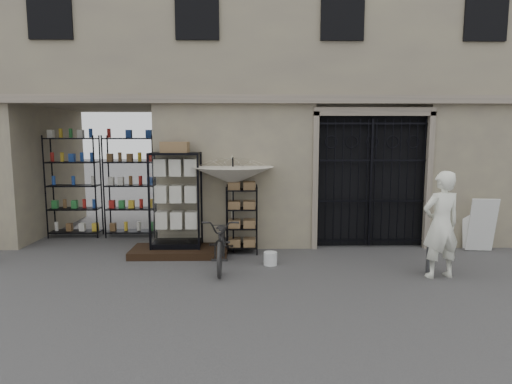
{
  "coord_description": "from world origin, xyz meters",
  "views": [
    {
      "loc": [
        -0.97,
        -7.21,
        2.47
      ],
      "look_at": [
        -0.8,
        1.4,
        1.35
      ],
      "focal_mm": 30.0,
      "sensor_mm": 36.0,
      "label": 1
    }
  ],
  "objects_px": {
    "shopkeeper": "(438,277)",
    "easel_sign": "(479,223)",
    "display_cabinet": "(176,205)",
    "wire_rack": "(242,220)",
    "bicycle": "(222,267)",
    "white_bucket": "(270,258)",
    "steel_bollard": "(430,254)",
    "market_umbrella": "(233,171)"
  },
  "relations": [
    {
      "from": "shopkeeper",
      "to": "easel_sign",
      "type": "relative_size",
      "value": 1.62
    },
    {
      "from": "easel_sign",
      "to": "display_cabinet",
      "type": "bearing_deg",
      "value": -171.9
    },
    {
      "from": "wire_rack",
      "to": "bicycle",
      "type": "relative_size",
      "value": 0.77
    },
    {
      "from": "bicycle",
      "to": "easel_sign",
      "type": "height_order",
      "value": "easel_sign"
    },
    {
      "from": "wire_rack",
      "to": "shopkeeper",
      "type": "xyz_separation_m",
      "value": [
        3.5,
        -1.69,
        -0.71
      ]
    },
    {
      "from": "white_bucket",
      "to": "easel_sign",
      "type": "xyz_separation_m",
      "value": [
        4.57,
        0.97,
        0.48
      ]
    },
    {
      "from": "bicycle",
      "to": "shopkeeper",
      "type": "distance_m",
      "value": 3.92
    },
    {
      "from": "display_cabinet",
      "to": "white_bucket",
      "type": "bearing_deg",
      "value": -4.7
    },
    {
      "from": "steel_bollard",
      "to": "bicycle",
      "type": "bearing_deg",
      "value": 173.63
    },
    {
      "from": "steel_bollard",
      "to": "shopkeeper",
      "type": "height_order",
      "value": "steel_bollard"
    },
    {
      "from": "display_cabinet",
      "to": "bicycle",
      "type": "distance_m",
      "value": 1.77
    },
    {
      "from": "wire_rack",
      "to": "bicycle",
      "type": "distance_m",
      "value": 1.3
    },
    {
      "from": "market_umbrella",
      "to": "bicycle",
      "type": "distance_m",
      "value": 2.04
    },
    {
      "from": "wire_rack",
      "to": "white_bucket",
      "type": "bearing_deg",
      "value": -64.94
    },
    {
      "from": "white_bucket",
      "to": "bicycle",
      "type": "bearing_deg",
      "value": -172.53
    },
    {
      "from": "wire_rack",
      "to": "shopkeeper",
      "type": "relative_size",
      "value": 0.77
    },
    {
      "from": "white_bucket",
      "to": "steel_bollard",
      "type": "xyz_separation_m",
      "value": [
        2.88,
        -0.55,
        0.24
      ]
    },
    {
      "from": "bicycle",
      "to": "shopkeeper",
      "type": "relative_size",
      "value": 1.0
    },
    {
      "from": "wire_rack",
      "to": "market_umbrella",
      "type": "relative_size",
      "value": 0.59
    },
    {
      "from": "display_cabinet",
      "to": "shopkeeper",
      "type": "bearing_deg",
      "value": 0.79
    },
    {
      "from": "display_cabinet",
      "to": "wire_rack",
      "type": "xyz_separation_m",
      "value": [
        1.38,
        0.03,
        -0.34
      ]
    },
    {
      "from": "shopkeeper",
      "to": "market_umbrella",
      "type": "bearing_deg",
      "value": -35.05
    },
    {
      "from": "steel_bollard",
      "to": "market_umbrella",
      "type": "bearing_deg",
      "value": 158.2
    },
    {
      "from": "wire_rack",
      "to": "steel_bollard",
      "type": "xyz_separation_m",
      "value": [
        3.44,
        -1.45,
        -0.35
      ]
    },
    {
      "from": "steel_bollard",
      "to": "shopkeeper",
      "type": "distance_m",
      "value": 0.43
    },
    {
      "from": "wire_rack",
      "to": "white_bucket",
      "type": "height_order",
      "value": "wire_rack"
    },
    {
      "from": "steel_bollard",
      "to": "easel_sign",
      "type": "relative_size",
      "value": 0.62
    },
    {
      "from": "bicycle",
      "to": "shopkeeper",
      "type": "xyz_separation_m",
      "value": [
        3.86,
        -0.66,
        0.0
      ]
    },
    {
      "from": "market_umbrella",
      "to": "shopkeeper",
      "type": "distance_m",
      "value": 4.41
    },
    {
      "from": "steel_bollard",
      "to": "easel_sign",
      "type": "xyz_separation_m",
      "value": [
        1.69,
        1.52,
        0.24
      ]
    },
    {
      "from": "display_cabinet",
      "to": "steel_bollard",
      "type": "xyz_separation_m",
      "value": [
        4.82,
        -1.42,
        -0.68
      ]
    },
    {
      "from": "easel_sign",
      "to": "bicycle",
      "type": "bearing_deg",
      "value": -161.52
    },
    {
      "from": "display_cabinet",
      "to": "easel_sign",
      "type": "bearing_deg",
      "value": 20.38
    },
    {
      "from": "display_cabinet",
      "to": "white_bucket",
      "type": "distance_m",
      "value": 2.32
    },
    {
      "from": "white_bucket",
      "to": "steel_bollard",
      "type": "bearing_deg",
      "value": -10.74
    },
    {
      "from": "wire_rack",
      "to": "bicycle",
      "type": "bearing_deg",
      "value": -116.31
    },
    {
      "from": "wire_rack",
      "to": "steel_bollard",
      "type": "bearing_deg",
      "value": -29.63
    },
    {
      "from": "display_cabinet",
      "to": "shopkeeper",
      "type": "height_order",
      "value": "display_cabinet"
    },
    {
      "from": "wire_rack",
      "to": "market_umbrella",
      "type": "distance_m",
      "value": 1.07
    },
    {
      "from": "wire_rack",
      "to": "market_umbrella",
      "type": "xyz_separation_m",
      "value": [
        -0.18,
        -0.0,
        1.05
      ]
    },
    {
      "from": "bicycle",
      "to": "shopkeeper",
      "type": "height_order",
      "value": "bicycle"
    },
    {
      "from": "white_bucket",
      "to": "shopkeeper",
      "type": "xyz_separation_m",
      "value": [
        2.94,
        -0.78,
        -0.13
      ]
    }
  ]
}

